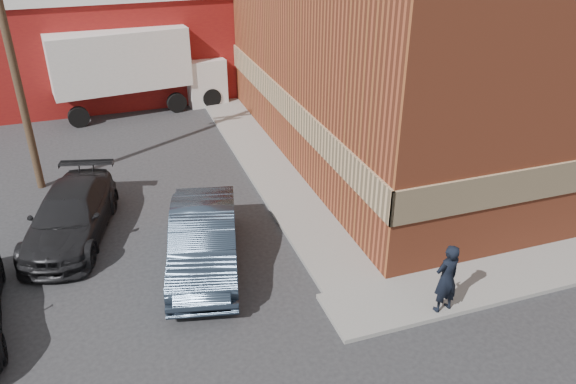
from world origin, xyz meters
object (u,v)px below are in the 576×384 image
object	(u,v)px
sedan	(204,240)
suv_b	(70,216)
man	(446,278)
brick_building	(446,23)
warehouse	(71,38)
utility_pole	(11,54)
box_truck	(136,64)

from	to	relation	value
sedan	suv_b	xyz separation A→B (m)	(-3.49, 2.80, -0.10)
man	suv_b	xyz separation A→B (m)	(-8.64, 6.70, -0.32)
brick_building	sedan	xyz separation A→B (m)	(-11.41, -6.64, -3.85)
brick_building	man	bearing A→B (deg)	-120.67
brick_building	sedan	distance (m)	13.75
man	suv_b	size ratio (longest dim) A/B	0.37
warehouse	sedan	world-z (taller)	warehouse
utility_pole	brick_building	bearing A→B (deg)	-0.02
utility_pole	sedan	world-z (taller)	utility_pole
suv_b	man	bearing A→B (deg)	-23.10
utility_pole	box_truck	bearing A→B (deg)	59.00
utility_pole	suv_b	world-z (taller)	utility_pole
suv_b	utility_pole	bearing A→B (deg)	120.60
sedan	box_truck	world-z (taller)	box_truck
warehouse	sedan	size ratio (longest dim) A/B	3.21
sedan	box_truck	xyz separation A→B (m)	(-0.32, 13.74, 1.42)
brick_building	suv_b	world-z (taller)	brick_building
brick_building	sedan	size ratio (longest dim) A/B	3.59
brick_building	man	world-z (taller)	brick_building
brick_building	man	size ratio (longest dim) A/B	9.72
utility_pole	man	xyz separation A→B (m)	(9.74, -10.55, -3.69)
warehouse	man	size ratio (longest dim) A/B	8.69
warehouse	box_truck	bearing A→B (deg)	-54.77
suv_b	box_truck	size ratio (longest dim) A/B	0.62
sedan	utility_pole	bearing A→B (deg)	137.04
utility_pole	sedan	distance (m)	8.97
warehouse	man	distance (m)	23.14
sedan	man	bearing A→B (deg)	-24.69
warehouse	box_truck	world-z (taller)	warehouse
warehouse	utility_pole	xyz separation A→B (m)	(-1.50, -11.00, 1.93)
man	suv_b	world-z (taller)	man
warehouse	suv_b	bearing A→B (deg)	-91.55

